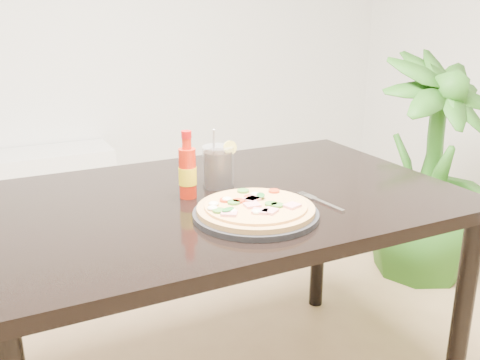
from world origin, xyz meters
name	(u,v)px	position (x,y,z in m)	size (l,w,h in m)	color
dining_table	(223,220)	(-0.16, 0.27, 0.67)	(1.40, 0.90, 0.75)	black
plate	(256,214)	(-0.16, 0.07, 0.76)	(0.34, 0.34, 0.02)	black
pizza	(255,208)	(-0.16, 0.07, 0.78)	(0.32, 0.32, 0.03)	tan
hot_sauce_bottle	(188,172)	(-0.26, 0.30, 0.83)	(0.06, 0.06, 0.20)	red
cola_cup	(218,167)	(-0.14, 0.35, 0.81)	(0.10, 0.10, 0.19)	black
fork	(319,201)	(0.06, 0.09, 0.75)	(0.04, 0.19, 0.00)	silver
houseplant	(429,168)	(1.14, 0.71, 0.55)	(0.61, 0.61, 1.09)	#29671B
plant_pot	(420,250)	(1.14, 0.71, 0.11)	(0.28, 0.28, 0.22)	brown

